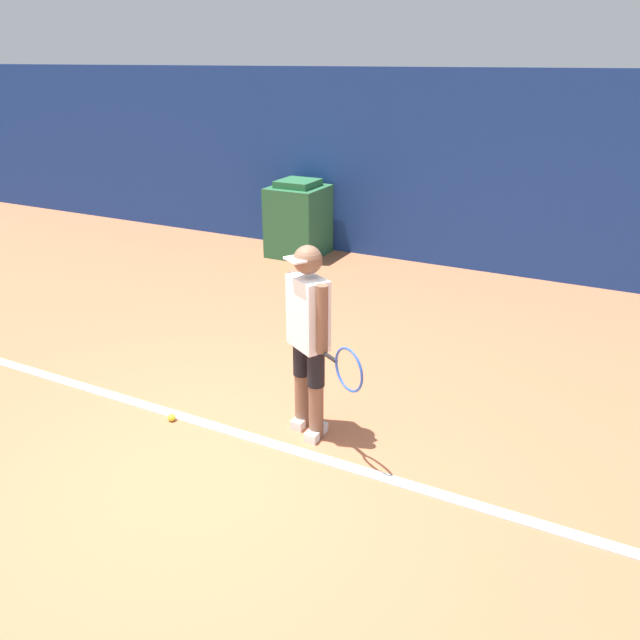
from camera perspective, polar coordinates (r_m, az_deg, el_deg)
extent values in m
plane|color=#B76642|center=(4.90, -10.92, -13.42)|extent=(24.00, 24.00, 0.00)
cube|color=navy|center=(9.27, 10.93, 13.23)|extent=(24.00, 0.10, 2.75)
cube|color=white|center=(5.25, -7.27, -10.33)|extent=(21.60, 0.10, 0.01)
cylinder|color=brown|center=(5.23, -1.66, -7.29)|extent=(0.12, 0.12, 0.48)
cylinder|color=black|center=(5.04, -1.71, -3.49)|extent=(0.14, 0.14, 0.29)
cube|color=white|center=(5.33, -1.64, -9.14)|extent=(0.10, 0.24, 0.08)
cylinder|color=brown|center=(5.07, -0.36, -8.34)|extent=(0.12, 0.12, 0.48)
cylinder|color=black|center=(4.88, -0.37, -4.46)|extent=(0.14, 0.14, 0.29)
cube|color=white|center=(5.17, -0.35, -10.23)|extent=(0.10, 0.24, 0.08)
cube|color=white|center=(4.78, -1.09, 0.65)|extent=(0.39, 0.34, 0.57)
sphere|color=brown|center=(4.64, -1.13, 5.52)|extent=(0.22, 0.22, 0.22)
cube|color=white|center=(4.58, -2.20, 5.55)|extent=(0.22, 0.19, 0.02)
cylinder|color=brown|center=(4.93, -2.30, 1.56)|extent=(0.09, 0.09, 0.54)
cylinder|color=brown|center=(4.62, 0.20, 0.07)|extent=(0.09, 0.09, 0.54)
cylinder|color=black|center=(4.66, 0.83, -3.36)|extent=(0.18, 0.12, 0.03)
torus|color=#2851B2|center=(4.47, 2.64, -4.57)|extent=(0.30, 0.19, 0.34)
sphere|color=#D1E533|center=(5.53, -13.41, -8.64)|extent=(0.07, 0.07, 0.07)
cube|color=#28663D|center=(9.75, -1.98, 9.02)|extent=(0.80, 0.82, 1.06)
cube|color=#28663D|center=(9.62, -2.03, 12.38)|extent=(0.56, 0.58, 0.10)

